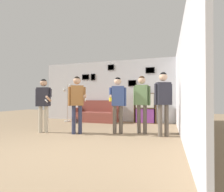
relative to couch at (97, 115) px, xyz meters
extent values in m
plane|color=#937A5B|center=(0.84, -4.21, -0.30)|extent=(20.00, 20.00, 0.00)
cube|color=silver|center=(0.84, 0.41, 1.05)|extent=(7.27, 0.06, 2.70)
cube|color=black|center=(0.54, 0.37, 2.11)|extent=(0.29, 0.02, 0.24)
cube|color=#B2B2BC|center=(0.54, 0.36, 2.11)|extent=(0.25, 0.01, 0.20)
cube|color=black|center=(2.26, 0.37, 1.89)|extent=(0.37, 0.02, 0.25)
cube|color=gray|center=(2.26, 0.36, 1.89)|extent=(0.32, 0.01, 0.21)
cube|color=black|center=(1.50, 0.37, 1.37)|extent=(0.35, 0.02, 0.26)
cube|color=gray|center=(1.50, 0.36, 1.37)|extent=(0.31, 0.01, 0.22)
cube|color=black|center=(-0.72, 0.37, 1.72)|extent=(0.36, 0.02, 0.24)
cube|color=gray|center=(-0.72, 0.36, 1.72)|extent=(0.31, 0.01, 0.20)
cube|color=black|center=(-0.34, 0.37, 1.71)|extent=(0.21, 0.02, 0.30)
cube|color=#B2B2BC|center=(-0.34, 0.36, 1.71)|extent=(0.17, 0.01, 0.26)
cube|color=silver|center=(3.30, -1.91, 1.05)|extent=(0.06, 6.99, 2.70)
cube|color=brown|center=(0.00, -0.06, -0.25)|extent=(1.87, 0.80, 0.10)
cube|color=brown|center=(0.00, -0.06, -0.04)|extent=(1.81, 0.74, 0.32)
cube|color=brown|center=(0.00, 0.27, 0.37)|extent=(1.81, 0.14, 0.50)
cube|color=brown|center=(-0.88, -0.06, 0.21)|extent=(0.12, 0.74, 0.18)
cube|color=brown|center=(0.88, -0.06, 0.21)|extent=(0.12, 0.74, 0.18)
cube|color=brown|center=(1.64, 0.19, 0.32)|extent=(0.02, 0.30, 1.23)
cube|color=brown|center=(2.51, 0.19, 0.32)|extent=(0.02, 0.30, 1.23)
cube|color=brown|center=(2.07, 0.34, 0.32)|extent=(0.90, 0.01, 1.23)
cube|color=brown|center=(2.07, 0.19, -0.29)|extent=(0.85, 0.30, 0.02)
cube|color=brown|center=(2.07, 0.19, 0.92)|extent=(0.85, 0.30, 0.02)
cube|color=brown|center=(2.07, 0.19, 0.32)|extent=(0.85, 0.30, 0.02)
cube|color=#7F3889|center=(2.07, 0.18, 0.01)|extent=(0.73, 0.26, 0.56)
cube|color=beige|center=(2.07, 0.18, 0.62)|extent=(0.73, 0.26, 0.56)
cylinder|color=#ADA89E|center=(-1.27, -0.32, -0.28)|extent=(0.28, 0.28, 0.03)
cylinder|color=#ADA89E|center=(-1.27, -0.32, 0.53)|extent=(0.03, 0.03, 1.60)
cylinder|color=#ADA89E|center=(-1.20, -0.32, 1.31)|extent=(0.02, 0.16, 0.02)
sphere|color=silver|center=(-1.13, -0.32, 1.28)|extent=(0.15, 0.15, 0.15)
cylinder|color=#ADA89E|center=(-1.30, -0.26, 1.21)|extent=(0.15, 0.09, 0.02)
sphere|color=silver|center=(-1.34, -0.20, 1.18)|extent=(0.15, 0.15, 0.15)
cylinder|color=#ADA89E|center=(-1.30, -0.38, 1.11)|extent=(0.15, 0.09, 0.02)
sphere|color=silver|center=(-1.34, -0.44, 1.08)|extent=(0.15, 0.15, 0.15)
cylinder|color=#B7AD99|center=(-0.65, -2.75, 0.09)|extent=(0.11, 0.11, 0.79)
cylinder|color=#B7AD99|center=(-0.48, -2.71, 0.09)|extent=(0.11, 0.11, 0.79)
cube|color=#282833|center=(-0.56, -2.73, 0.76)|extent=(0.40, 0.27, 0.56)
sphere|color=tan|center=(-0.56, -2.73, 1.18)|extent=(0.20, 0.20, 0.20)
sphere|color=black|center=(-0.56, -2.73, 1.21)|extent=(0.17, 0.17, 0.17)
cylinder|color=#282833|center=(-0.35, -2.68, 0.88)|extent=(0.07, 0.07, 0.24)
cylinder|color=tan|center=(-0.33, -2.81, 0.71)|extent=(0.12, 0.29, 0.18)
cylinder|color=white|center=(-0.30, -2.94, 0.64)|extent=(0.06, 0.15, 0.09)
cylinder|color=#282833|center=(-0.77, -2.78, 0.74)|extent=(0.07, 0.07, 0.52)
cylinder|color=#2D334C|center=(0.40, -2.64, 0.11)|extent=(0.11, 0.11, 0.81)
cylinder|color=#2D334C|center=(0.56, -2.55, 0.11)|extent=(0.11, 0.11, 0.81)
cube|color=#936033|center=(0.48, -2.59, 0.80)|extent=(0.41, 0.36, 0.57)
sphere|color=tan|center=(0.48, -2.59, 1.22)|extent=(0.21, 0.21, 0.21)
sphere|color=black|center=(0.48, -2.59, 1.26)|extent=(0.18, 0.18, 0.18)
cylinder|color=#936033|center=(0.66, -2.48, 0.92)|extent=(0.07, 0.07, 0.24)
cylinder|color=tan|center=(0.74, -2.60, 0.74)|extent=(0.21, 0.29, 0.18)
cylinder|color=white|center=(0.81, -2.71, 0.68)|extent=(0.10, 0.14, 0.09)
cylinder|color=#936033|center=(0.30, -2.71, 0.78)|extent=(0.07, 0.07, 0.54)
cylinder|color=brown|center=(1.50, -2.21, 0.10)|extent=(0.11, 0.11, 0.80)
cylinder|color=brown|center=(1.67, -2.16, 0.10)|extent=(0.11, 0.11, 0.80)
cube|color=#384C84|center=(1.58, -2.19, 0.79)|extent=(0.40, 0.30, 0.57)
sphere|color=#D1A889|center=(1.58, -2.19, 1.21)|extent=(0.21, 0.21, 0.21)
sphere|color=black|center=(1.58, -2.19, 1.24)|extent=(0.18, 0.18, 0.18)
cylinder|color=#384C84|center=(1.79, -2.12, 0.76)|extent=(0.07, 0.07, 0.53)
cylinder|color=#384C84|center=(1.38, -2.25, 0.91)|extent=(0.07, 0.07, 0.24)
cylinder|color=#D1A889|center=(1.42, -2.38, 0.73)|extent=(0.15, 0.30, 0.18)
cylinder|color=yellow|center=(1.46, -2.51, 0.69)|extent=(0.08, 0.08, 0.10)
cylinder|color=brown|center=(2.15, -1.94, 0.11)|extent=(0.11, 0.11, 0.82)
cylinder|color=brown|center=(2.33, -1.95, 0.11)|extent=(0.11, 0.11, 0.82)
cube|color=#5B7A4C|center=(2.24, -1.95, 0.81)|extent=(0.37, 0.23, 0.58)
sphere|color=#D1A889|center=(2.24, -1.95, 1.25)|extent=(0.21, 0.21, 0.21)
sphere|color=#382314|center=(2.24, -1.95, 1.28)|extent=(0.18, 0.18, 0.18)
cylinder|color=#5B7A4C|center=(2.46, -1.96, 0.79)|extent=(0.07, 0.07, 0.55)
cylinder|color=#5B7A4C|center=(2.03, -1.93, 0.79)|extent=(0.07, 0.07, 0.55)
cylinder|color=brown|center=(2.77, -2.23, 0.12)|extent=(0.11, 0.11, 0.85)
cylinder|color=brown|center=(2.93, -2.15, 0.12)|extent=(0.11, 0.11, 0.85)
cube|color=#282833|center=(2.85, -2.19, 0.85)|extent=(0.41, 0.34, 0.60)
sphere|color=#D1A889|center=(2.85, -2.19, 1.29)|extent=(0.22, 0.22, 0.22)
sphere|color=black|center=(2.85, -2.19, 1.33)|extent=(0.19, 0.19, 0.19)
cylinder|color=#282833|center=(3.04, -2.10, 0.82)|extent=(0.07, 0.07, 0.56)
cylinder|color=#282833|center=(2.66, -2.29, 0.82)|extent=(0.07, 0.07, 0.56)
cylinder|color=black|center=(-0.54, -0.77, -0.21)|extent=(0.07, 0.07, 0.18)
cylinder|color=black|center=(-0.54, -0.77, -0.08)|extent=(0.03, 0.03, 0.08)
camera|label=1|loc=(2.97, -7.05, 0.72)|focal=28.00mm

